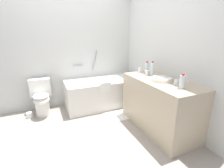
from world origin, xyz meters
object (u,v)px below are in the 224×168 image
Objects in this scene: drinking_glass_0 at (147,73)px; drinking_glass_3 at (176,82)px; bath_mat at (121,115)px; water_bottle_1 at (147,68)px; drinking_glass_2 at (183,83)px; sink_basin at (161,79)px; water_bottle_0 at (182,82)px; water_bottle_2 at (152,69)px; bathtub at (102,92)px; toilet_paper_roll at (29,115)px; toilet at (41,97)px; sink_faucet at (170,78)px; drinking_glass_1 at (140,70)px.

drinking_glass_0 reaches higher than drinking_glass_3.
drinking_glass_3 reaches higher than bath_mat.
water_bottle_1 is 0.82m from drinking_glass_2.
water_bottle_0 reaches higher than sink_basin.
water_bottle_2 reaches higher than sink_basin.
bathtub reaches higher than water_bottle_2.
sink_basin is 2.53m from toilet_paper_roll.
water_bottle_1 is (1.84, -0.87, 0.61)m from toilet.
bathtub is at bearing 122.71° from water_bottle_2.
drinking_glass_0 is 0.64m from drinking_glass_3.
drinking_glass_0 is at bearing 114.72° from sink_faucet.
drinking_glass_0 is 0.97× the size of drinking_glass_1.
water_bottle_2 is 2.66× the size of drinking_glass_2.
sink_faucet is 2.68m from toilet_paper_roll.
water_bottle_0 is at bearing -72.35° from bathtub.
bathtub is at bearing 129.41° from drinking_glass_1.
toilet is 2.44m from sink_faucet.
sink_basin is 3.57× the size of drinking_glass_0.
sink_faucet is 0.44m from water_bottle_0.
drinking_glass_2 is at bearing -65.54° from bath_mat.
drinking_glass_1 is 0.81× the size of toilet_paper_roll.
toilet is 2.13m from water_bottle_1.
drinking_glass_1 reaches higher than toilet.
sink_basin is 2.03× the size of sink_faucet.
bathtub is 1.29m from water_bottle_2.
drinking_glass_1 is at bearing 102.78° from water_bottle_2.
water_bottle_0 is 1.83× the size of toilet_paper_roll.
water_bottle_2 is at bearing 89.05° from drinking_glass_3.
bathtub is at bearing 111.15° from drinking_glass_2.
drinking_glass_0 is (0.53, -0.89, 0.58)m from bathtub.
sink_faucet is 1.38× the size of toilet_paper_roll.
drinking_glass_2 is at bearing -73.72° from sink_basin.
water_bottle_2 is at bearing 91.69° from drinking_glass_2.
water_bottle_1 is at bearing 93.15° from water_bottle_2.
drinking_glass_2 is at bearing -104.17° from sink_faucet.
bathtub is 2.23× the size of toilet.
drinking_glass_3 is at bearing -84.25° from drinking_glass_0.
water_bottle_0 is (1.78, -1.76, 0.59)m from toilet.
toilet_paper_roll is (-2.02, 1.28, -0.83)m from sink_basin.
bath_mat is 1.78m from toilet_paper_roll.
water_bottle_0 is 0.12m from drinking_glass_2.
drinking_glass_0 is at bearing 147.44° from water_bottle_2.
toilet is 7.53× the size of drinking_glass_2.
water_bottle_2 is at bearing 60.69° from toilet.
toilet is at bearing 176.02° from bathtub.
toilet is 4.65× the size of sink_faucet.
sink_faucet reaches higher than toilet_paper_roll.
toilet is at bearing 135.29° from water_bottle_0.
sink_faucet is at bearing -72.94° from water_bottle_2.
drinking_glass_1 is 0.96m from drinking_glass_2.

